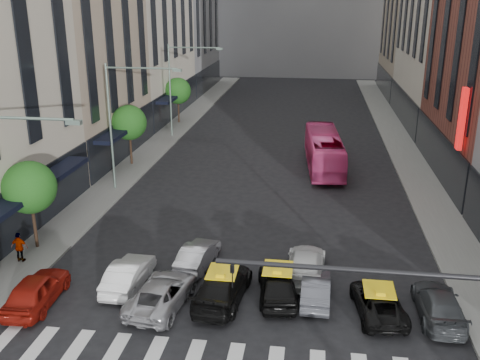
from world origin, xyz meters
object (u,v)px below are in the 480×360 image
at_px(car_white_front, 129,274).
at_px(taxi_left, 223,286).
at_px(streetlamp_far, 179,78).
at_px(bus, 324,150).
at_px(car_red, 37,290).
at_px(pedestrian_far, 20,247).
at_px(streetlamp_mid, 122,111).
at_px(taxi_center, 278,283).

relative_size(car_white_front, taxi_left, 0.84).
distance_m(streetlamp_far, car_white_front, 30.09).
height_order(car_white_front, bus, bus).
bearing_deg(car_red, streetlamp_far, -90.71).
height_order(taxi_left, bus, bus).
xyz_separation_m(bus, pedestrian_far, (-15.88, -19.27, -0.55)).
height_order(taxi_left, pedestrian_far, pedestrian_far).
relative_size(car_red, taxi_left, 0.87).
height_order(streetlamp_mid, streetlamp_far, same).
distance_m(streetlamp_mid, taxi_left, 17.52).
height_order(car_red, taxi_center, taxi_center).
relative_size(streetlamp_mid, bus, 0.83).
distance_m(streetlamp_far, car_red, 31.82).
height_order(car_red, taxi_left, car_red).
xyz_separation_m(taxi_center, bus, (2.23, 20.68, 0.77)).
bearing_deg(streetlamp_mid, streetlamp_far, 90.00).
relative_size(car_red, car_white_front, 1.05).
relative_size(streetlamp_far, car_white_front, 2.16).
distance_m(taxi_left, pedestrian_far, 11.33).
xyz_separation_m(taxi_left, pedestrian_far, (-11.14, 2.03, 0.24)).
bearing_deg(pedestrian_far, streetlamp_far, -91.41).
bearing_deg(bus, car_red, 56.05).
xyz_separation_m(streetlamp_mid, car_white_front, (4.73, -13.26, -5.22)).
bearing_deg(taxi_center, bus, -103.41).
bearing_deg(car_red, taxi_center, -171.44).
xyz_separation_m(streetlamp_mid, car_red, (1.12, -15.38, -5.16)).
relative_size(car_red, pedestrian_far, 2.68).
bearing_deg(taxi_left, streetlamp_far, -67.05).
distance_m(car_red, taxi_left, 8.47).
height_order(bus, pedestrian_far, bus).
bearing_deg(pedestrian_far, taxi_left, 171.78).
height_order(car_red, car_white_front, car_red).
bearing_deg(car_white_front, streetlamp_far, -79.49).
relative_size(streetlamp_mid, car_red, 2.07).
distance_m(streetlamp_far, bus, 17.12).
xyz_separation_m(car_red, pedestrian_far, (-2.82, 3.58, 0.22)).
bearing_deg(car_white_front, car_red, 31.71).
relative_size(streetlamp_mid, pedestrian_far, 5.54).
distance_m(streetlamp_mid, streetlamp_far, 16.00).
xyz_separation_m(streetlamp_mid, streetlamp_far, (0.00, 16.00, 0.00)).
bearing_deg(taxi_center, taxi_left, 6.39).
bearing_deg(taxi_center, streetlamp_mid, -55.13).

